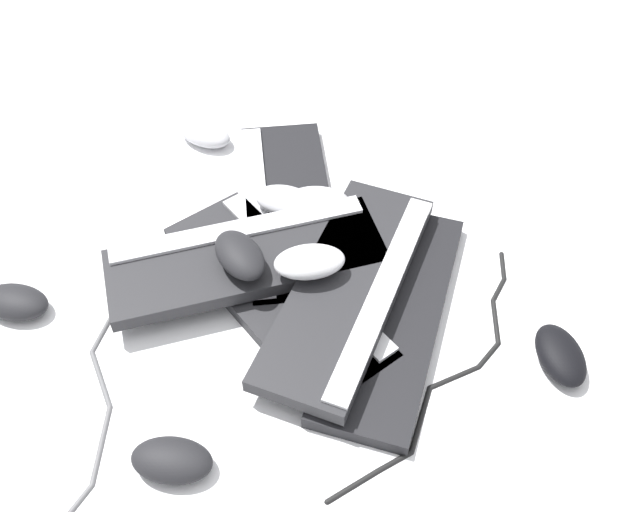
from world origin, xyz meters
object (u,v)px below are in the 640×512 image
Objects in this scene: keyboard_3 at (246,258)px; mouse_3 at (309,262)px; mouse_2 at (318,201)px; mouse_5 at (560,355)px; mouse_7 at (15,302)px; mouse_0 at (205,134)px; mouse_1 at (172,460)px; keyboard_0 at (389,313)px; keyboard_2 at (276,291)px; keyboard_4 at (350,287)px; mouse_6 at (286,201)px; mouse_4 at (240,255)px; keyboard_1 at (287,208)px.

mouse_3 is at bearing 5.20° from keyboard_3.
keyboard_3 is 0.17m from mouse_2.
mouse_5 is 1.00× the size of mouse_7.
mouse_0 is 1.00× the size of mouse_1.
keyboard_3 is at bearing -175.00° from keyboard_0.
keyboard_2 is 1.02× the size of keyboard_4.
keyboard_4 is at bearing -123.35° from mouse_1.
mouse_2 is (-0.13, 0.14, 0.01)m from keyboard_4.
mouse_0 and mouse_5 have the same top height.
keyboard_3 is (-0.24, -0.02, 0.03)m from keyboard_0.
mouse_5 is at bearing -11.84° from mouse_0.
mouse_6 is at bearing 112.31° from keyboard_2.
mouse_3 reaches higher than keyboard_3.
mouse_5 is (0.42, 0.39, 0.00)m from mouse_1.
mouse_6 is (-0.11, 0.13, -0.03)m from mouse_3.
mouse_4 is (-0.10, -0.04, 0.00)m from mouse_3.
mouse_4 reaches higher than mouse_7.
keyboard_0 is at bearing -29.83° from mouse_3.
keyboard_4 reaches higher than keyboard_1.
keyboard_2 is 0.32m from mouse_1.
mouse_2 is (-0.19, 0.14, 0.04)m from keyboard_0.
mouse_7 is (-0.30, -0.20, -0.06)m from mouse_4.
mouse_5 is (0.26, 0.04, 0.01)m from keyboard_0.
mouse_2 reaches higher than keyboard_4.
mouse_1 and mouse_5 have the same top height.
mouse_4 is at bearing -168.84° from keyboard_0.
mouse_0 is 0.44m from mouse_3.
mouse_6 is (-0.50, 0.08, 0.03)m from mouse_5.
keyboard_3 is 0.04m from mouse_4.
keyboard_4 is 4.10× the size of mouse_6.
mouse_3 reaches higher than mouse_0.
keyboard_1 is 0.04m from mouse_6.
mouse_1 is (0.33, -0.60, 0.00)m from mouse_0.
mouse_4 is 1.00× the size of mouse_5.
mouse_1 is at bearing 92.10° from mouse_6.
keyboard_0 is at bearing 146.59° from mouse_6.
mouse_3 is 0.17m from mouse_6.
keyboard_0 is 4.16× the size of mouse_4.
keyboard_4 is at bearing 6.11° from keyboard_3.
keyboard_0 is at bearing 43.47° from mouse_4.
mouse_0 and mouse_7 have the same top height.
mouse_0 is 1.00× the size of mouse_5.
mouse_3 is at bearing 60.54° from mouse_5.
mouse_7 is (-0.40, -0.23, -0.06)m from mouse_3.
mouse_4 is 1.00× the size of mouse_7.
mouse_1 is 0.50m from mouse_2.
mouse_3 reaches higher than mouse_6.
keyboard_2 is 0.12m from keyboard_4.
keyboard_0 is 0.18m from keyboard_2.
mouse_4 is (-0.07, 0.31, 0.06)m from mouse_1.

